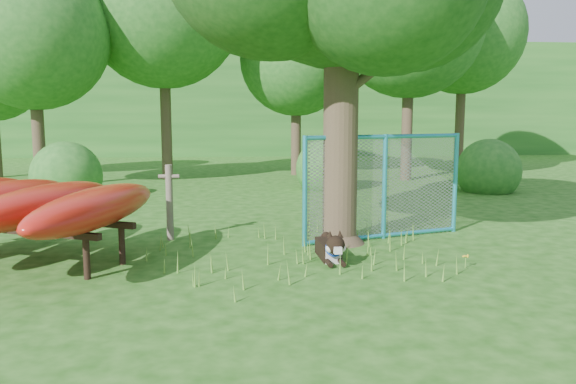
{
  "coord_description": "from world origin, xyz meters",
  "views": [
    {
      "loc": [
        -0.53,
        -7.3,
        2.18
      ],
      "look_at": [
        0.2,
        1.2,
        1.0
      ],
      "focal_mm": 35.0,
      "sensor_mm": 36.0,
      "label": 1
    }
  ],
  "objects": [
    {
      "name": "bg_tree_d",
      "position": [
        5.0,
        11.0,
        5.08
      ],
      "size": [
        4.8,
        4.8,
        7.5
      ],
      "color": "#3C2F20",
      "rests_on": "ground"
    },
    {
      "name": "ground",
      "position": [
        0.0,
        0.0,
        0.0
      ],
      "size": [
        80.0,
        80.0,
        0.0
      ],
      "primitive_type": "plane",
      "color": "#184C0F",
      "rests_on": "ground"
    },
    {
      "name": "husky_dog",
      "position": [
        0.81,
        0.83,
        0.19
      ],
      "size": [
        0.33,
        1.2,
        0.53
      ],
      "rotation": [
        0.0,
        0.0,
        0.05
      ],
      "color": "black",
      "rests_on": "ground"
    },
    {
      "name": "shrub_mid",
      "position": [
        2.0,
        9.0,
        0.0
      ],
      "size": [
        1.8,
        1.8,
        1.8
      ],
      "primitive_type": "sphere",
      "color": "#21601F",
      "rests_on": "ground"
    },
    {
      "name": "bg_tree_b",
      "position": [
        -3.0,
        12.0,
        5.61
      ],
      "size": [
        5.2,
        5.2,
        8.22
      ],
      "color": "#3C2F20",
      "rests_on": "ground"
    },
    {
      "name": "bg_tree_a",
      "position": [
        -6.5,
        10.0,
        4.48
      ],
      "size": [
        4.4,
        4.4,
        6.7
      ],
      "color": "#3C2F20",
      "rests_on": "ground"
    },
    {
      "name": "wooded_hillside",
      "position": [
        0.0,
        28.0,
        3.0
      ],
      "size": [
        80.0,
        12.0,
        6.0
      ],
      "primitive_type": "cube",
      "color": "#21601F",
      "rests_on": "ground"
    },
    {
      "name": "kayak_rack",
      "position": [
        -3.77,
        1.1,
        0.9
      ],
      "size": [
        4.2,
        4.54,
        1.18
      ],
      "rotation": [
        0.0,
        0.0,
        -0.41
      ],
      "color": "black",
      "rests_on": "ground"
    },
    {
      "name": "bg_tree_c",
      "position": [
        1.5,
        13.0,
        4.11
      ],
      "size": [
        4.0,
        4.0,
        6.12
      ],
      "color": "#3C2F20",
      "rests_on": "ground"
    },
    {
      "name": "bg_tree_e",
      "position": [
        8.0,
        14.0,
        5.23
      ],
      "size": [
        4.6,
        4.6,
        7.55
      ],
      "color": "#3C2F20",
      "rests_on": "ground"
    },
    {
      "name": "shrub_right",
      "position": [
        6.5,
        8.0,
        0.0
      ],
      "size": [
        1.8,
        1.8,
        1.8
      ],
      "primitive_type": "sphere",
      "color": "#21601F",
      "rests_on": "ground"
    },
    {
      "name": "wooden_post",
      "position": [
        -1.76,
        2.47,
        0.7
      ],
      "size": [
        0.36,
        0.12,
        1.32
      ],
      "rotation": [
        0.0,
        0.0,
        0.01
      ],
      "color": "brown",
      "rests_on": "ground"
    },
    {
      "name": "fence_section",
      "position": [
        1.99,
        2.27,
        0.92
      ],
      "size": [
        3.03,
        1.04,
        3.07
      ],
      "rotation": [
        0.0,
        0.0,
        0.31
      ],
      "color": "teal",
      "rests_on": "ground"
    },
    {
      "name": "shrub_left",
      "position": [
        -5.0,
        7.5,
        0.0
      ],
      "size": [
        1.8,
        1.8,
        1.8
      ],
      "primitive_type": "sphere",
      "color": "#21601F",
      "rests_on": "ground"
    },
    {
      "name": "wildflower_clump",
      "position": [
        2.67,
        0.26,
        0.16
      ],
      "size": [
        0.09,
        0.08,
        0.2
      ],
      "rotation": [
        0.0,
        0.0,
        -0.05
      ],
      "color": "#5D9831",
      "rests_on": "ground"
    }
  ]
}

